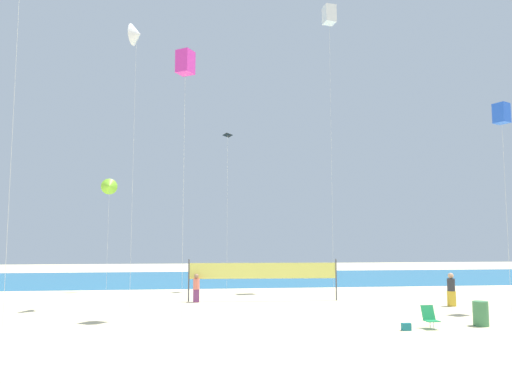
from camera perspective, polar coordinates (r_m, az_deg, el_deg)
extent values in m
plane|color=beige|center=(16.03, 4.51, -18.15)|extent=(120.00, 120.00, 0.00)
cube|color=#1E6B99|center=(45.97, -3.22, -10.02)|extent=(120.00, 20.00, 0.01)
cube|color=#7A3872|center=(28.28, -7.01, -11.96)|extent=(0.35, 0.21, 0.72)
cylinder|color=#EA7260|center=(28.21, -7.00, -10.63)|extent=(0.36, 0.36, 0.60)
sphere|color=#997051|center=(28.18, -6.98, -9.75)|extent=(0.27, 0.27, 0.27)
cube|color=gold|center=(28.36, 21.92, -11.51)|extent=(0.38, 0.23, 0.80)
cylinder|color=#2D2D33|center=(28.29, 21.86, -10.04)|extent=(0.40, 0.40, 0.66)
sphere|color=tan|center=(28.25, 21.82, -9.08)|extent=(0.29, 0.29, 0.29)
cube|color=#1E8C4C|center=(20.94, 19.87, -14.00)|extent=(0.52, 0.48, 0.03)
cube|color=#1E8C4C|center=(21.16, 19.48, -13.16)|extent=(0.52, 0.23, 0.57)
cylinder|color=silver|center=(20.84, 20.07, -14.48)|extent=(0.03, 0.03, 0.32)
cylinder|color=silver|center=(21.09, 19.70, -14.39)|extent=(0.03, 0.03, 0.32)
cylinder|color=#3F7F4C|center=(22.41, 24.81, -12.79)|extent=(0.61, 0.61, 0.99)
cylinder|color=#4C4C51|center=(28.51, -7.88, -10.21)|extent=(0.08, 0.08, 2.40)
cylinder|color=#4C4C51|center=(29.24, 9.36, -10.07)|extent=(0.08, 0.08, 2.40)
cube|color=#EAE566|center=(28.52, 0.85, -9.20)|extent=(8.54, 0.46, 0.90)
cube|color=#19727A|center=(20.36, 17.17, -14.84)|extent=(0.36, 0.18, 0.29)
cylinder|color=silver|center=(26.90, -14.20, 2.85)|extent=(0.01, 0.01, 14.77)
cone|color=white|center=(28.92, -13.82, 17.47)|extent=(0.79, 1.28, 1.19)
cylinder|color=silver|center=(34.35, -3.39, -2.33)|extent=(0.01, 0.01, 10.97)
pyramid|color=black|center=(35.13, -3.33, 6.75)|extent=(0.71, 0.72, 0.28)
cylinder|color=silver|center=(27.12, 27.25, -1.97)|extent=(0.01, 0.01, 9.87)
cube|color=blue|center=(27.83, 26.78, 8.22)|extent=(0.84, 0.84, 1.01)
cylinder|color=silver|center=(35.01, 8.80, 5.00)|extent=(0.01, 0.01, 19.86)
cube|color=white|center=(38.12, 8.56, 19.83)|extent=(0.94, 0.94, 1.30)
cylinder|color=silver|center=(35.12, -16.96, -5.22)|extent=(0.01, 0.01, 7.23)
cone|color=#8CD833|center=(35.33, -16.79, 0.66)|extent=(1.18, 0.65, 1.12)
cylinder|color=silver|center=(19.18, -26.50, 8.75)|extent=(0.01, 0.01, 16.10)
cylinder|color=silver|center=(22.55, -8.49, 0.58)|extent=(0.01, 0.01, 11.81)
cube|color=#D833A5|center=(23.93, -8.27, 14.78)|extent=(0.95, 0.95, 1.10)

